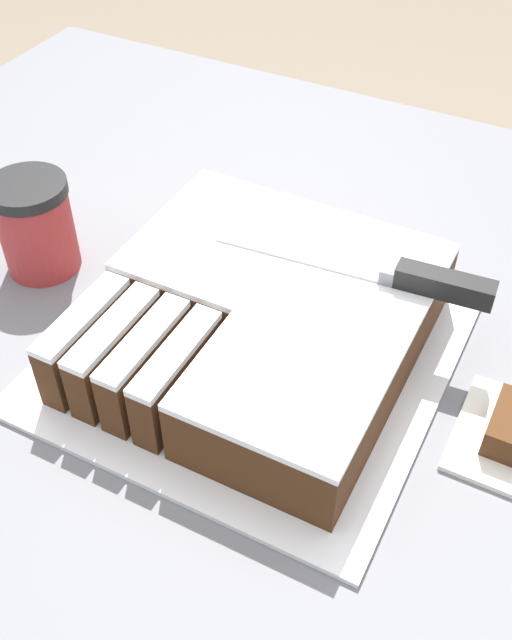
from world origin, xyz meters
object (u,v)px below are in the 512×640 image
at_px(cake, 263,318).
at_px(cake_board, 256,348).
at_px(coffee_cup, 36,225).
at_px(knife, 413,278).

bearing_deg(cake, cake_board, -132.39).
bearing_deg(coffee_cup, knife, 9.35).
relative_size(cake, coffee_cup, 2.88).
relative_size(cake_board, cake, 1.23).
relative_size(cake_board, coffee_cup, 3.53).
height_order(cake_board, cake, cake).
distance_m(cake, coffee_cup, 0.28).
bearing_deg(cake_board, coffee_cup, 177.99).
bearing_deg(knife, coffee_cup, 4.64).
bearing_deg(cake, knife, 30.02).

